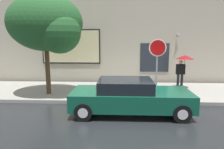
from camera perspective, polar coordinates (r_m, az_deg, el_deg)
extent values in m
plane|color=black|center=(7.97, 2.41, -10.79)|extent=(60.00, 60.00, 0.00)
cube|color=gray|center=(10.81, 2.47, -4.81)|extent=(20.00, 4.00, 0.15)
cube|color=#B2A893|center=(12.98, 2.60, 12.88)|extent=(20.00, 0.40, 7.00)
cube|color=black|center=(13.13, -11.59, 7.79)|extent=(3.73, 0.06, 2.18)
cube|color=beige|center=(13.10, -11.62, 7.79)|extent=(3.57, 0.03, 2.02)
cube|color=#262B33|center=(12.96, 11.99, 4.72)|extent=(1.80, 0.04, 1.80)
cone|color=#99999E|center=(13.10, 18.47, 10.62)|extent=(0.22, 0.24, 0.24)
cube|color=#0F4C38|center=(7.78, 5.41, -6.85)|extent=(4.49, 1.82, 0.64)
cube|color=black|center=(7.64, 3.79, -3.02)|extent=(2.02, 1.60, 0.43)
cylinder|color=black|center=(8.90, 16.18, -6.80)|extent=(0.64, 0.22, 0.64)
cylinder|color=silver|center=(8.90, 16.18, -6.80)|extent=(0.35, 0.24, 0.35)
cylinder|color=black|center=(7.36, 19.24, -10.47)|extent=(0.64, 0.22, 0.64)
cylinder|color=silver|center=(7.36, 19.24, -10.47)|extent=(0.35, 0.24, 0.35)
cylinder|color=black|center=(8.74, -6.14, -6.75)|extent=(0.64, 0.22, 0.64)
cylinder|color=silver|center=(8.74, -6.14, -6.75)|extent=(0.35, 0.24, 0.35)
cylinder|color=black|center=(7.18, -8.18, -10.53)|extent=(0.64, 0.22, 0.64)
cylinder|color=silver|center=(7.18, -8.18, -10.53)|extent=(0.35, 0.24, 0.35)
cylinder|color=red|center=(9.36, 0.95, -4.52)|extent=(0.22, 0.22, 0.67)
sphere|color=#AD1814|center=(9.28, 0.95, -2.51)|extent=(0.23, 0.23, 0.23)
cylinder|color=#AD1814|center=(9.20, 0.92, -4.56)|extent=(0.09, 0.12, 0.09)
cylinder|color=#AD1814|center=(9.51, 0.97, -4.09)|extent=(0.09, 0.12, 0.09)
cylinder|color=red|center=(9.44, 0.94, -6.33)|extent=(0.30, 0.30, 0.06)
cylinder|color=black|center=(11.70, 18.24, -1.82)|extent=(0.14, 0.14, 0.79)
cylinder|color=black|center=(11.76, 19.21, -1.82)|extent=(0.14, 0.14, 0.79)
cube|color=black|center=(11.62, 18.91, 1.43)|extent=(0.46, 0.22, 0.56)
sphere|color=tan|center=(11.57, 19.02, 3.32)|extent=(0.21, 0.21, 0.21)
cylinder|color=#4C4C51|center=(11.64, 19.95, 2.63)|extent=(0.02, 0.02, 0.90)
cone|color=maroon|center=(11.60, 20.08, 4.70)|extent=(0.95, 0.95, 0.22)
cylinder|color=#4C3823|center=(10.34, -17.86, 1.46)|extent=(0.23, 0.23, 2.47)
ellipsoid|color=#235628|center=(10.27, -18.52, 13.77)|extent=(3.56, 3.02, 2.67)
sphere|color=#235628|center=(9.57, -14.77, 11.61)|extent=(1.96, 1.96, 1.96)
cylinder|color=gray|center=(9.06, 12.57, 1.21)|extent=(0.07, 0.07, 2.67)
cylinder|color=white|center=(8.93, 12.85, 7.44)|extent=(0.76, 0.02, 0.76)
cylinder|color=red|center=(8.91, 12.87, 7.44)|extent=(0.66, 0.02, 0.66)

